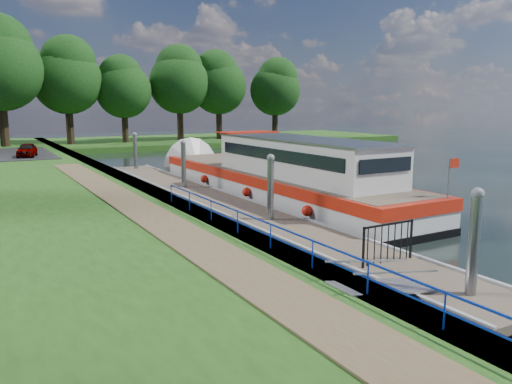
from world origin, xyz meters
TOP-DOWN VIEW (x-y plane):
  - ground at (0.00, 0.00)m, footprint 160.00×160.00m
  - bank_edge at (-2.55, 15.00)m, footprint 1.10×90.00m
  - far_bank at (12.00, 52.00)m, footprint 60.00×18.00m
  - footpath at (-4.40, 8.00)m, footprint 1.60×40.00m
  - blue_fence at (-2.75, 3.00)m, footprint 0.04×18.04m
  - pontoon at (0.00, 13.00)m, footprint 2.50×30.00m
  - mooring_piles at (0.00, 13.00)m, footprint 0.30×27.30m
  - gangway at (-1.85, 0.50)m, footprint 2.58×1.00m
  - gate_panel at (-0.00, 2.20)m, footprint 1.85×0.05m
  - barge at (3.60, 14.54)m, footprint 4.36×21.15m
  - horizon_trees at (-1.61, 48.68)m, footprint 54.38×10.03m
  - car_a at (-6.13, 34.68)m, footprint 1.94×3.33m

SIDE VIEW (x-z plane):
  - ground at x=0.00m, z-range 0.00..0.00m
  - pontoon at x=0.00m, z-range -0.10..0.46m
  - far_bank at x=12.00m, z-range 0.00..0.60m
  - bank_edge at x=-2.55m, z-range 0.00..0.78m
  - gangway at x=-1.85m, z-range 0.16..1.09m
  - footpath at x=-4.40m, z-range 0.78..0.83m
  - barge at x=3.60m, z-range -1.30..3.48m
  - gate_panel at x=0.00m, z-range 0.57..1.72m
  - mooring_piles at x=0.00m, z-range -0.50..3.05m
  - blue_fence at x=-2.75m, z-range 0.95..1.67m
  - car_a at x=-6.13m, z-range 0.83..1.90m
  - horizon_trees at x=-1.61m, z-range 1.51..14.38m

